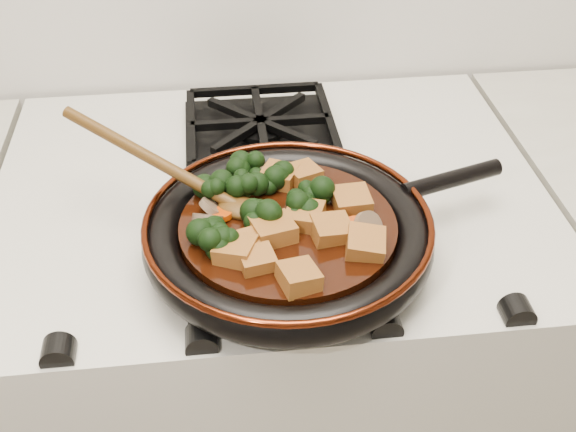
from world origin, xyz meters
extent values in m
cube|color=beige|center=(0.00, 1.69, 0.45)|extent=(0.76, 0.60, 0.90)
cylinder|color=black|center=(0.01, 1.53, 0.93)|extent=(0.32, 0.32, 0.01)
torus|color=black|center=(0.01, 1.53, 0.94)|extent=(0.34, 0.34, 0.04)
torus|color=#4F1B0B|center=(0.01, 1.53, 0.96)|extent=(0.34, 0.34, 0.01)
cylinder|color=black|center=(0.23, 1.60, 0.96)|extent=(0.14, 0.06, 0.02)
cylinder|color=black|center=(0.01, 1.53, 0.95)|extent=(0.26, 0.26, 0.02)
cube|color=#915821|center=(0.04, 1.62, 0.97)|extent=(0.05, 0.05, 0.02)
cube|color=#915821|center=(0.03, 1.53, 0.97)|extent=(0.06, 0.06, 0.03)
cube|color=#915821|center=(0.01, 1.43, 0.97)|extent=(0.05, 0.05, 0.03)
cube|color=#915821|center=(0.01, 1.62, 0.97)|extent=(0.06, 0.06, 0.02)
cube|color=#915821|center=(0.05, 1.50, 0.97)|extent=(0.05, 0.05, 0.03)
cube|color=#915821|center=(0.09, 1.55, 0.97)|extent=(0.04, 0.05, 0.03)
cube|color=#915821|center=(-0.05, 1.49, 0.97)|extent=(0.05, 0.04, 0.02)
cube|color=#915821|center=(-0.06, 1.48, 0.97)|extent=(0.06, 0.06, 0.03)
cube|color=#915821|center=(0.09, 1.47, 0.97)|extent=(0.05, 0.05, 0.03)
cube|color=#915821|center=(-0.01, 1.51, 0.97)|extent=(0.06, 0.06, 0.03)
cube|color=#915821|center=(-0.03, 1.46, 0.97)|extent=(0.04, 0.04, 0.02)
cylinder|color=#BF3905|center=(-0.03, 1.49, 0.96)|extent=(0.03, 0.03, 0.02)
cylinder|color=#BF3905|center=(0.08, 1.51, 0.96)|extent=(0.03, 0.03, 0.02)
cylinder|color=#BF3905|center=(0.09, 1.56, 0.96)|extent=(0.03, 0.03, 0.02)
cylinder|color=#BF3905|center=(-0.07, 1.55, 0.96)|extent=(0.03, 0.03, 0.01)
cylinder|color=brown|center=(0.00, 1.63, 0.97)|extent=(0.04, 0.04, 0.02)
cylinder|color=brown|center=(0.10, 1.51, 0.97)|extent=(0.05, 0.05, 0.03)
cylinder|color=brown|center=(-0.09, 1.54, 0.97)|extent=(0.04, 0.04, 0.03)
cylinder|color=brown|center=(-0.08, 1.56, 0.97)|extent=(0.04, 0.04, 0.03)
ellipsoid|color=#4F3110|center=(-0.05, 1.56, 0.96)|extent=(0.07, 0.06, 0.02)
cylinder|color=#4F3110|center=(-0.15, 1.63, 1.00)|extent=(0.02, 0.02, 0.25)
camera|label=1|loc=(-0.07, 0.88, 1.48)|focal=45.00mm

